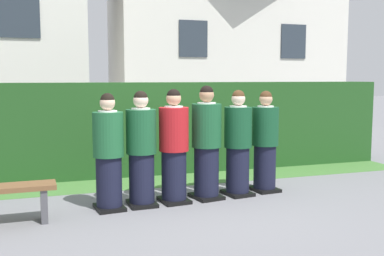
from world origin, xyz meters
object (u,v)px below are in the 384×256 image
Objects in this scene: student_front_row_1 at (141,151)px; student_front_row_3 at (206,145)px; student_in_red_blazer at (174,149)px; student_front_row_0 at (108,155)px; student_front_row_5 at (265,144)px; student_front_row_4 at (238,145)px.

student_front_row_3 is at bearing 4.67° from student_front_row_1.
student_in_red_blazer is at bearing -173.77° from student_front_row_3.
student_front_row_0 is 0.95× the size of student_front_row_3.
student_front_row_1 is at bearing -175.33° from student_front_row_3.
student_in_red_blazer reaches higher than student_front_row_1.
student_front_row_1 is 0.99m from student_front_row_3.
student_front_row_0 is 1.00× the size of student_front_row_5.
student_front_row_5 is (0.50, 0.09, -0.01)m from student_front_row_4.
student_front_row_4 reaches higher than student_front_row_0.
student_front_row_5 is at bearing 6.03° from student_front_row_0.
student_front_row_4 is (0.51, 0.03, -0.03)m from student_front_row_3.
student_front_row_0 is at bearing -173.60° from student_front_row_1.
student_front_row_0 is 0.93m from student_in_red_blazer.
student_in_red_blazer is 1.02× the size of student_front_row_4.
student_front_row_1 reaches higher than student_front_row_5.
student_front_row_0 is 0.98× the size of student_front_row_1.
student_front_row_3 is at bearing -176.25° from student_front_row_4.
student_front_row_0 is at bearing -175.16° from student_front_row_4.
student_front_row_4 is at bearing 3.75° from student_front_row_3.
student_front_row_3 is at bearing -172.83° from student_front_row_5.
student_front_row_0 is at bearing -173.97° from student_front_row_5.
student_front_row_1 reaches higher than student_front_row_4.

